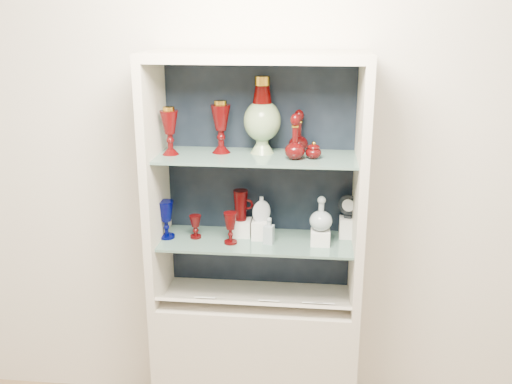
# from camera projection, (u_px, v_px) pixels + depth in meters

# --- Properties ---
(wall_back) EXTENTS (3.50, 0.02, 2.80)m
(wall_back) POSITION_uv_depth(u_px,v_px,m) (260.00, 160.00, 2.85)
(wall_back) COLOR silver
(wall_back) RESTS_ON ground
(cabinet_base) EXTENTS (1.00, 0.40, 0.75)m
(cabinet_base) POSITION_uv_depth(u_px,v_px,m) (256.00, 362.00, 2.95)
(cabinet_base) COLOR beige
(cabinet_base) RESTS_ON ground
(cabinet_back_panel) EXTENTS (0.98, 0.02, 1.15)m
(cabinet_back_panel) POSITION_uv_depth(u_px,v_px,m) (260.00, 176.00, 2.84)
(cabinet_back_panel) COLOR black
(cabinet_back_panel) RESTS_ON cabinet_base
(cabinet_side_left) EXTENTS (0.04, 0.40, 1.15)m
(cabinet_side_left) POSITION_uv_depth(u_px,v_px,m) (156.00, 184.00, 2.71)
(cabinet_side_left) COLOR beige
(cabinet_side_left) RESTS_ON cabinet_base
(cabinet_side_right) EXTENTS (0.04, 0.40, 1.15)m
(cabinet_side_right) POSITION_uv_depth(u_px,v_px,m) (360.00, 190.00, 2.62)
(cabinet_side_right) COLOR beige
(cabinet_side_right) RESTS_ON cabinet_base
(cabinet_top_cap) EXTENTS (1.00, 0.40, 0.04)m
(cabinet_top_cap) POSITION_uv_depth(u_px,v_px,m) (256.00, 57.00, 2.48)
(cabinet_top_cap) COLOR beige
(cabinet_top_cap) RESTS_ON cabinet_side_left
(shelf_lower) EXTENTS (0.92, 0.34, 0.01)m
(shelf_lower) POSITION_uv_depth(u_px,v_px,m) (256.00, 241.00, 2.77)
(shelf_lower) COLOR slate
(shelf_lower) RESTS_ON cabinet_side_left
(shelf_upper) EXTENTS (0.92, 0.34, 0.01)m
(shelf_upper) POSITION_uv_depth(u_px,v_px,m) (256.00, 157.00, 2.64)
(shelf_upper) COLOR slate
(shelf_upper) RESTS_ON cabinet_side_left
(label_ledge) EXTENTS (0.92, 0.17, 0.09)m
(label_ledge) POSITION_uv_depth(u_px,v_px,m) (254.00, 302.00, 2.72)
(label_ledge) COLOR beige
(label_ledge) RESTS_ON cabinet_base
(label_card_0) EXTENTS (0.10, 0.06, 0.03)m
(label_card_0) POSITION_uv_depth(u_px,v_px,m) (313.00, 303.00, 2.69)
(label_card_0) COLOR white
(label_card_0) RESTS_ON label_ledge
(label_card_1) EXTENTS (0.10, 0.06, 0.03)m
(label_card_1) POSITION_uv_depth(u_px,v_px,m) (269.00, 300.00, 2.71)
(label_card_1) COLOR white
(label_card_1) RESTS_ON label_ledge
(label_card_2) EXTENTS (0.10, 0.06, 0.03)m
(label_card_2) POSITION_uv_depth(u_px,v_px,m) (206.00, 297.00, 2.74)
(label_card_2) COLOR white
(label_card_2) RESTS_ON label_ledge
(label_card_3) EXTENTS (0.10, 0.06, 0.03)m
(label_card_3) POSITION_uv_depth(u_px,v_px,m) (324.00, 303.00, 2.69)
(label_card_3) COLOR white
(label_card_3) RESTS_ON label_ledge
(pedestal_lamp_left) EXTENTS (0.11, 0.11, 0.22)m
(pedestal_lamp_left) POSITION_uv_depth(u_px,v_px,m) (170.00, 131.00, 2.63)
(pedestal_lamp_left) COLOR #480405
(pedestal_lamp_left) RESTS_ON shelf_upper
(pedestal_lamp_right) EXTENTS (0.11, 0.11, 0.25)m
(pedestal_lamp_right) POSITION_uv_depth(u_px,v_px,m) (221.00, 127.00, 2.66)
(pedestal_lamp_right) COLOR #480405
(pedestal_lamp_right) RESTS_ON shelf_upper
(enamel_urn) EXTENTS (0.22, 0.22, 0.36)m
(enamel_urn) POSITION_uv_depth(u_px,v_px,m) (262.00, 115.00, 2.64)
(enamel_urn) COLOR #0C4524
(enamel_urn) RESTS_ON shelf_upper
(ruby_decanter_a) EXTENTS (0.12, 0.12, 0.23)m
(ruby_decanter_a) POSITION_uv_depth(u_px,v_px,m) (295.00, 134.00, 2.54)
(ruby_decanter_a) COLOR #470707
(ruby_decanter_a) RESTS_ON shelf_upper
(ruby_decanter_b) EXTENTS (0.09, 0.09, 0.21)m
(ruby_decanter_b) POSITION_uv_depth(u_px,v_px,m) (299.00, 130.00, 2.68)
(ruby_decanter_b) COLOR #470707
(ruby_decanter_b) RESTS_ON shelf_upper
(lidded_bowl) EXTENTS (0.09, 0.09, 0.08)m
(lidded_bowl) POSITION_uv_depth(u_px,v_px,m) (314.00, 150.00, 2.57)
(lidded_bowl) COLOR #470707
(lidded_bowl) RESTS_ON shelf_upper
(cobalt_goblet) EXTENTS (0.10, 0.10, 0.19)m
(cobalt_goblet) POSITION_uv_depth(u_px,v_px,m) (166.00, 219.00, 2.77)
(cobalt_goblet) COLOR #010344
(cobalt_goblet) RESTS_ON shelf_lower
(ruby_goblet_tall) EXTENTS (0.08, 0.08, 0.15)m
(ruby_goblet_tall) POSITION_uv_depth(u_px,v_px,m) (230.00, 228.00, 2.70)
(ruby_goblet_tall) COLOR #480405
(ruby_goblet_tall) RESTS_ON shelf_lower
(ruby_goblet_small) EXTENTS (0.06, 0.06, 0.12)m
(ruby_goblet_small) POSITION_uv_depth(u_px,v_px,m) (195.00, 227.00, 2.77)
(ruby_goblet_small) COLOR #470707
(ruby_goblet_small) RESTS_ON shelf_lower
(riser_ruby_pitcher) EXTENTS (0.10, 0.10, 0.08)m
(riser_ruby_pitcher) POSITION_uv_depth(u_px,v_px,m) (241.00, 227.00, 2.81)
(riser_ruby_pitcher) COLOR silver
(riser_ruby_pitcher) RESTS_ON shelf_lower
(ruby_pitcher) EXTENTS (0.12, 0.08, 0.15)m
(ruby_pitcher) POSITION_uv_depth(u_px,v_px,m) (241.00, 205.00, 2.78)
(ruby_pitcher) COLOR #480405
(ruby_pitcher) RESTS_ON riser_ruby_pitcher
(clear_square_bottle) EXTENTS (0.05, 0.05, 0.13)m
(clear_square_bottle) POSITION_uv_depth(u_px,v_px,m) (269.00, 230.00, 2.70)
(clear_square_bottle) COLOR #8D9FA5
(clear_square_bottle) RESTS_ON shelf_lower
(riser_flat_flask) EXTENTS (0.09, 0.09, 0.09)m
(riser_flat_flask) POSITION_uv_depth(u_px,v_px,m) (261.00, 230.00, 2.77)
(riser_flat_flask) COLOR silver
(riser_flat_flask) RESTS_ON shelf_lower
(flat_flask) EXTENTS (0.10, 0.07, 0.13)m
(flat_flask) POSITION_uv_depth(u_px,v_px,m) (261.00, 208.00, 2.74)
(flat_flask) COLOR silver
(flat_flask) RESTS_ON riser_flat_flask
(riser_clear_round_decanter) EXTENTS (0.09, 0.09, 0.07)m
(riser_clear_round_decanter) POSITION_uv_depth(u_px,v_px,m) (320.00, 237.00, 2.70)
(riser_clear_round_decanter) COLOR silver
(riser_clear_round_decanter) RESTS_ON shelf_lower
(clear_round_decanter) EXTENTS (0.13, 0.13, 0.16)m
(clear_round_decanter) POSITION_uv_depth(u_px,v_px,m) (321.00, 214.00, 2.67)
(clear_round_decanter) COLOR #8D9FA5
(clear_round_decanter) RESTS_ON riser_clear_round_decanter
(riser_cameo_medallion) EXTENTS (0.08, 0.08, 0.10)m
(riser_cameo_medallion) POSITION_uv_depth(u_px,v_px,m) (348.00, 227.00, 2.79)
(riser_cameo_medallion) COLOR silver
(riser_cameo_medallion) RESTS_ON shelf_lower
(cameo_medallion) EXTENTS (0.11, 0.06, 0.12)m
(cameo_medallion) POSITION_uv_depth(u_px,v_px,m) (349.00, 206.00, 2.75)
(cameo_medallion) COLOR black
(cameo_medallion) RESTS_ON riser_cameo_medallion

